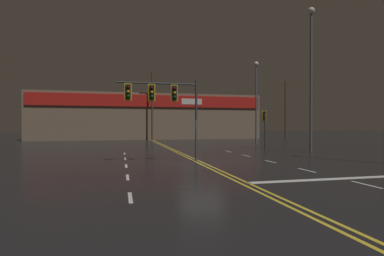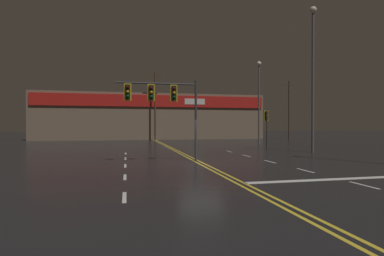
# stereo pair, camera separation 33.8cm
# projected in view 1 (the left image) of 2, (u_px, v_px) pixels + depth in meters

# --- Properties ---
(ground_plane) EXTENTS (200.00, 200.00, 0.00)m
(ground_plane) POSITION_uv_depth(u_px,v_px,m) (202.00, 164.00, 16.92)
(ground_plane) COLOR black
(road_markings) EXTENTS (12.54, 60.00, 0.01)m
(road_markings) POSITION_uv_depth(u_px,v_px,m) (220.00, 165.00, 16.12)
(road_markings) COLOR gold
(road_markings) RESTS_ON ground
(traffic_signal_median) EXTENTS (4.76, 0.36, 4.87)m
(traffic_signal_median) POSITION_uv_depth(u_px,v_px,m) (162.00, 98.00, 17.51)
(traffic_signal_median) COLOR #38383D
(traffic_signal_median) RESTS_ON ground
(traffic_signal_corner_northeast) EXTENTS (0.42, 0.36, 3.59)m
(traffic_signal_corner_northeast) POSITION_uv_depth(u_px,v_px,m) (264.00, 121.00, 28.44)
(traffic_signal_corner_northeast) COLOR #38383D
(traffic_signal_corner_northeast) RESTS_ON ground
(streetlight_near_left) EXTENTS (0.56, 0.56, 11.70)m
(streetlight_near_left) POSITION_uv_depth(u_px,v_px,m) (311.00, 63.00, 24.12)
(streetlight_near_left) COLOR #59595E
(streetlight_near_left) RESTS_ON ground
(streetlight_near_right) EXTENTS (0.56, 0.56, 9.82)m
(streetlight_near_right) POSITION_uv_depth(u_px,v_px,m) (256.00, 92.00, 35.76)
(streetlight_near_right) COLOR #59595E
(streetlight_near_right) RESTS_ON ground
(building_backdrop) EXTENTS (35.51, 10.23, 7.14)m
(building_backdrop) POSITION_uv_depth(u_px,v_px,m) (148.00, 117.00, 49.96)
(building_backdrop) COLOR #7A6651
(building_backdrop) RESTS_ON ground
(utility_pole_row) EXTENTS (46.82, 0.26, 10.94)m
(utility_pole_row) POSITION_uv_depth(u_px,v_px,m) (142.00, 104.00, 43.54)
(utility_pole_row) COLOR #4C3828
(utility_pole_row) RESTS_ON ground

